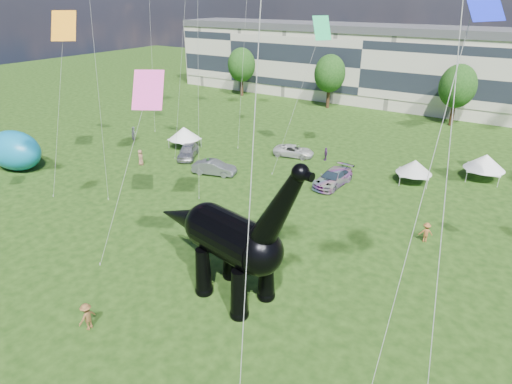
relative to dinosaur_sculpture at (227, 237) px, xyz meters
The scene contains 15 objects.
ground 6.27m from the dinosaur_sculpture, 139.92° to the right, with size 220.00×220.00×0.00m, color #16330C.
terrace_row 60.11m from the dinosaur_sculpture, 101.17° to the left, with size 78.00×11.00×12.00m, color beige.
tree_far_left 60.25m from the dinosaur_sculpture, 123.96° to the left, with size 5.20×5.20×9.44m.
tree_mid_left 52.38m from the dinosaur_sculpture, 107.39° to the left, with size 5.20×5.20×9.44m.
tree_mid_right 50.18m from the dinosaur_sculpture, 85.01° to the left, with size 5.20×5.20×9.44m.
dinosaur_sculpture is the anchor object (origin of this frame).
car_silver 26.36m from the dinosaur_sculpture, 137.10° to the left, with size 1.92×4.77×1.63m, color silver.
car_grey 20.64m from the dinosaur_sculpture, 130.74° to the left, with size 1.64×4.71×1.55m, color slate.
car_white 26.90m from the dinosaur_sculpture, 109.32° to the left, with size 2.23×4.84×1.34m, color silver.
car_dark 20.04m from the dinosaur_sculpture, 93.85° to the left, with size 2.28×5.60×1.62m, color #595960.
gazebo_near 25.53m from the dinosaur_sculpture, 77.89° to the left, with size 4.44×4.44×2.49m.
gazebo_far 31.80m from the dinosaur_sculpture, 69.22° to the left, with size 4.45×4.45×2.81m.
gazebo_left 30.08m from the dinosaur_sculpture, 137.08° to the left, with size 4.27×4.27×2.72m.
inflatable_teal 33.10m from the dinosaur_sculpture, behind, with size 6.96×4.35×4.35m, color #0E78AA.
visitors 15.00m from the dinosaur_sculpture, 125.77° to the left, with size 50.96×36.77×1.81m.
Camera 1 is at (17.60, -15.10, 17.71)m, focal length 30.00 mm.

